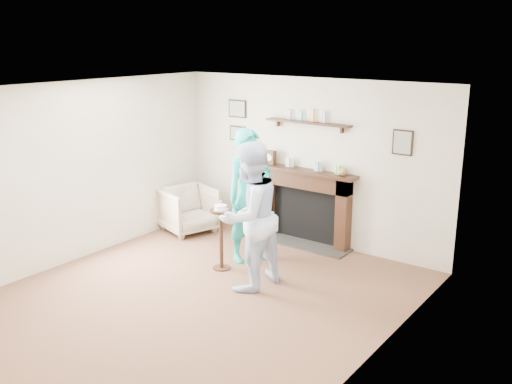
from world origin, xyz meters
TOP-DOWN VIEW (x-y plane):
  - ground at (0.00, 0.00)m, footprint 5.00×5.00m
  - room_shell at (-0.00, 0.69)m, footprint 4.54×5.02m
  - armchair at (-1.78, 1.73)m, footprint 1.01×0.99m
  - man at (0.30, 0.59)m, footprint 0.81×0.99m
  - woman at (-0.25, 1.33)m, footprint 0.68×0.81m
  - pedestal_table at (-0.36, 0.84)m, footprint 0.30×0.30m

SIDE VIEW (x-z plane):
  - ground at x=0.00m, z-range 0.00..0.00m
  - armchair at x=-1.78m, z-range -0.37..0.37m
  - man at x=0.30m, z-range -0.93..0.93m
  - woman at x=-0.25m, z-range -0.94..0.94m
  - pedestal_table at x=-0.36m, z-range 0.11..1.07m
  - room_shell at x=0.00m, z-range 0.36..2.88m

